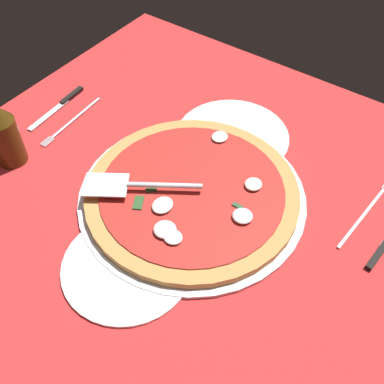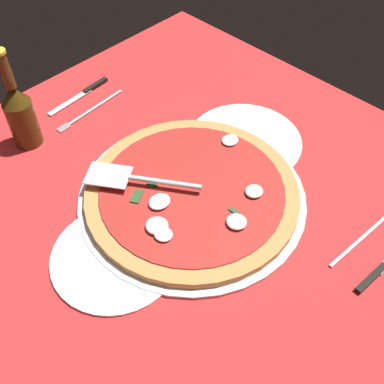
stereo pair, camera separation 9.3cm
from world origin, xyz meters
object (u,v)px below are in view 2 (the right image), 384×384
object	(u,v)px
dinner_plate_left	(116,257)
place_setting_near	(376,251)
pizza	(192,193)
place_setting_far	(87,102)
pizza_server	(135,179)
beer_bottle	(20,113)
dinner_plate_right	(245,141)

from	to	relation	value
dinner_plate_left	place_setting_near	size ratio (longest dim) A/B	1.02
dinner_plate_left	place_setting_near	bearing A→B (deg)	-43.97
dinner_plate_left	pizza	xyz separation A→B (cm)	(19.70, -0.11, 1.63)
pizza	place_setting_far	bearing A→B (deg)	83.95
pizza	place_setting_near	size ratio (longest dim) A/B	1.84
pizza_server	place_setting_far	xyz separation A→B (cm)	(10.86, 30.50, -4.18)
dinner_plate_left	beer_bottle	distance (cm)	38.88
dinner_plate_left	beer_bottle	world-z (taller)	beer_bottle
dinner_plate_left	dinner_plate_right	distance (cm)	39.85
dinner_plate_right	pizza	bearing A→B (deg)	-171.04
dinner_plate_left	place_setting_far	xyz separation A→B (cm)	(23.90, 39.47, -0.15)
beer_bottle	pizza	bearing A→B (deg)	-70.44
place_setting_far	beer_bottle	distance (cm)	19.46
pizza_server	place_setting_far	size ratio (longest dim) A/B	1.05
dinner_plate_left	place_setting_near	distance (cm)	47.49
dinner_plate_left	place_setting_near	world-z (taller)	place_setting_near
pizza	beer_bottle	distance (cm)	40.44
dinner_plate_left	pizza_server	bearing A→B (deg)	34.53
place_setting_near	dinner_plate_right	bearing A→B (deg)	86.19
dinner_plate_right	beer_bottle	size ratio (longest dim) A/B	1.08
pizza_server	place_setting_near	distance (cm)	47.16
dinner_plate_left	pizza	size ratio (longest dim) A/B	0.55
place_setting_near	place_setting_far	bearing A→B (deg)	103.03
pizza_server	dinner_plate_left	bearing A→B (deg)	91.07
place_setting_near	beer_bottle	size ratio (longest dim) A/B	0.98
dinner_plate_right	place_setting_far	bearing A→B (deg)	113.50
dinner_plate_right	pizza_server	size ratio (longest dim) A/B	1.20
pizza	pizza_server	bearing A→B (deg)	126.27
pizza_server	beer_bottle	distance (cm)	29.59
dinner_plate_right	place_setting_near	size ratio (longest dim) A/B	1.10
beer_bottle	pizza_server	bearing A→B (deg)	-76.78
dinner_plate_right	place_setting_near	world-z (taller)	place_setting_near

